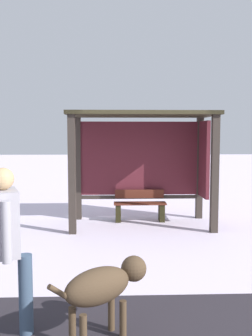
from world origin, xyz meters
The scene contains 5 objects.
ground_plane centered at (0.00, 0.00, 0.00)m, with size 60.00×60.00×0.00m, color white.
bus_shelter centered at (0.13, 0.26, 1.76)m, with size 3.16×1.59×2.49m.
bench_left_inside centered at (0.00, 0.39, 0.33)m, with size 1.21×0.35×0.72m.
person_walking centered at (-1.71, -4.45, 0.99)m, with size 0.59×0.64×1.68m.
dog centered at (-0.72, -4.62, 0.54)m, with size 0.93×0.74×0.76m.
Camera 1 is at (-0.64, -8.10, 2.00)m, focal length 39.73 mm.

